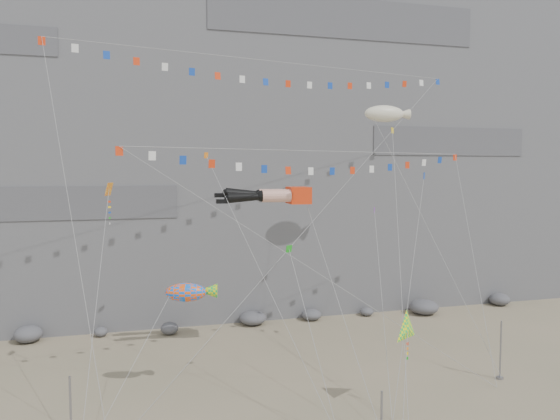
{
  "coord_description": "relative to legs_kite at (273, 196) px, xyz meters",
  "views": [
    {
      "loc": [
        -11.46,
        -33.6,
        14.96
      ],
      "look_at": [
        0.5,
        9.0,
        11.7
      ],
      "focal_mm": 35.0,
      "sensor_mm": 36.0,
      "label": 1
    }
  ],
  "objects": [
    {
      "name": "harlequin_kite",
      "position": [
        -11.87,
        -2.37,
        0.63
      ],
      "size": [
        2.45,
        10.23,
        16.56
      ],
      "color": "red",
      "rests_on": "ground"
    },
    {
      "name": "anchor_pole_right",
      "position": [
        14.76,
        -7.7,
        -10.88
      ],
      "size": [
        0.12,
        0.12,
        4.25
      ],
      "primitive_type": "cylinder",
      "color": "gray",
      "rests_on": "ground"
    },
    {
      "name": "talus_boulders",
      "position": [
        0.75,
        10.5,
        -12.4
      ],
      "size": [
        60.0,
        3.0,
        1.2
      ],
      "primitive_type": null,
      "color": "#57575B",
      "rests_on": "ground"
    },
    {
      "name": "small_kite_c",
      "position": [
        -0.42,
        -5.8,
        -3.45
      ],
      "size": [
        1.05,
        9.15,
        12.91
      ],
      "color": "#18A21B",
      "rests_on": "ground"
    },
    {
      "name": "small_kite_e",
      "position": [
        10.92,
        -3.29,
        1.23
      ],
      "size": [
        7.35,
        9.02,
        18.0
      ],
      "color": "#123BA3",
      "rests_on": "ground"
    },
    {
      "name": "delta_kite",
      "position": [
        5.77,
        -10.53,
        -7.86
      ],
      "size": [
        4.14,
        5.65,
        7.56
      ],
      "color": "#FFF90D",
      "rests_on": "ground"
    },
    {
      "name": "flag_banner_lower",
      "position": [
        3.1,
        -2.28,
        3.31
      ],
      "size": [
        28.43,
        11.52,
        20.48
      ],
      "color": "red",
      "rests_on": "ground"
    },
    {
      "name": "cliff",
      "position": [
        0.75,
        25.5,
        12.0
      ],
      "size": [
        80.0,
        28.0,
        50.0
      ],
      "primitive_type": "cube",
      "color": "slate",
      "rests_on": "ground"
    },
    {
      "name": "small_kite_a",
      "position": [
        -4.74,
        0.83,
        2.55
      ],
      "size": [
        5.9,
        14.35,
        21.77
      ],
      "color": "orange",
      "rests_on": "ground"
    },
    {
      "name": "ground",
      "position": [
        0.75,
        -6.5,
        -13.0
      ],
      "size": [
        120.0,
        120.0,
        0.0
      ],
      "primitive_type": "plane",
      "color": "gray",
      "rests_on": "ground"
    },
    {
      "name": "flag_banner_upper",
      "position": [
        0.98,
        2.46,
        10.54
      ],
      "size": [
        33.71,
        17.39,
        29.99
      ],
      "color": "red",
      "rests_on": "ground"
    },
    {
      "name": "blimp_windsock",
      "position": [
        10.82,
        3.22,
        6.76
      ],
      "size": [
        6.18,
        12.23,
        23.12
      ],
      "color": "beige",
      "rests_on": "ground"
    },
    {
      "name": "anchor_pole_left",
      "position": [
        -13.78,
        -10.59,
        -10.87
      ],
      "size": [
        0.12,
        0.12,
        4.26
      ],
      "primitive_type": "cylinder",
      "color": "gray",
      "rests_on": "ground"
    },
    {
      "name": "legs_kite",
      "position": [
        0.0,
        0.0,
        0.0
      ],
      "size": [
        7.29,
        15.55,
        19.14
      ],
      "rotation": [
        0.0,
        0.0,
        -0.06
      ],
      "color": "red",
      "rests_on": "ground"
    },
    {
      "name": "small_kite_b",
      "position": [
        8.12,
        -0.75,
        -1.56
      ],
      "size": [
        4.77,
        12.18,
        17.02
      ],
      "color": "purple",
      "rests_on": "ground"
    },
    {
      "name": "small_kite_d",
      "position": [
        10.37,
        0.75,
        4.69
      ],
      "size": [
        6.61,
        14.85,
        23.84
      ],
      "color": "yellow",
      "rests_on": "ground"
    },
    {
      "name": "fish_windsock",
      "position": [
        -7.17,
        -4.77,
        -6.01
      ],
      "size": [
        7.82,
        6.42,
        10.51
      ],
      "color": "#FF520D",
      "rests_on": "ground"
    }
  ]
}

